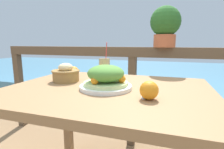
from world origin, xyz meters
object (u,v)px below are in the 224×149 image
object	(u,v)px
drink_glass	(104,69)
salad_plate	(107,79)
bread_basket	(66,74)
potted_plant	(165,25)

from	to	relation	value
drink_glass	salad_plate	bearing A→B (deg)	-67.27
salad_plate	drink_glass	world-z (taller)	drink_glass
salad_plate	drink_glass	bearing A→B (deg)	112.73
salad_plate	bread_basket	xyz separation A→B (m)	(-0.31, 0.09, -0.01)
drink_glass	potted_plant	bearing A→B (deg)	52.86
salad_plate	potted_plant	distance (m)	0.85
drink_glass	bread_basket	bearing A→B (deg)	-143.67
bread_basket	salad_plate	bearing A→B (deg)	-16.83
bread_basket	potted_plant	bearing A→B (deg)	48.03
salad_plate	bread_basket	size ratio (longest dim) A/B	1.59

